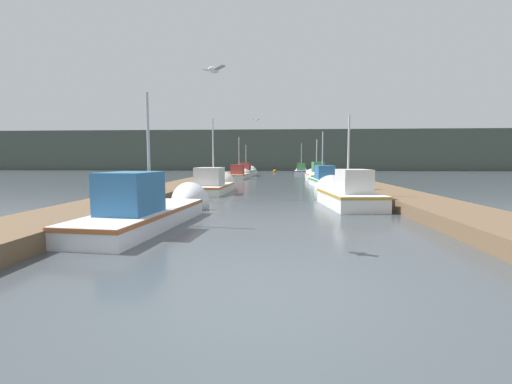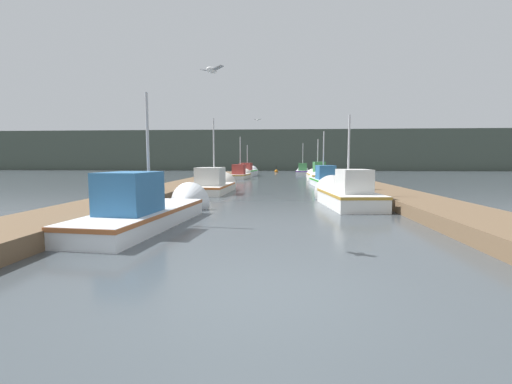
{
  "view_description": "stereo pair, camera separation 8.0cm",
  "coord_description": "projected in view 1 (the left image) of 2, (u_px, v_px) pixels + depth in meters",
  "views": [
    {
      "loc": [
        0.25,
        -4.46,
        1.84
      ],
      "look_at": [
        -0.55,
        8.54,
        0.6
      ],
      "focal_mm": 24.0,
      "sensor_mm": 36.0,
      "label": 1
    },
    {
      "loc": [
        0.33,
        -4.45,
        1.84
      ],
      "look_at": [
        -0.55,
        8.54,
        0.6
      ],
      "focal_mm": 24.0,
      "sensor_mm": 36.0,
      "label": 2
    }
  ],
  "objects": [
    {
      "name": "fishing_boat_7",
      "position": [
        301.0,
        171.0,
        43.32
      ],
      "size": [
        1.98,
        5.6,
        4.37
      ],
      "rotation": [
        0.0,
        0.0,
        -0.07
      ],
      "color": "silver",
      "rests_on": "ground_plane"
    },
    {
      "name": "fishing_boat_1",
      "position": [
        345.0,
        194.0,
        13.88
      ],
      "size": [
        2.15,
        4.77,
        4.09
      ],
      "rotation": [
        0.0,
        0.0,
        0.1
      ],
      "color": "silver",
      "rests_on": "ground_plane"
    },
    {
      "name": "fishing_boat_3",
      "position": [
        322.0,
        179.0,
        24.1
      ],
      "size": [
        1.69,
        4.8,
        4.18
      ],
      "rotation": [
        0.0,
        0.0,
        0.07
      ],
      "color": "silver",
      "rests_on": "ground_plane"
    },
    {
      "name": "fishing_boat_2",
      "position": [
        214.0,
        185.0,
        19.25
      ],
      "size": [
        1.91,
        5.16,
        4.63
      ],
      "rotation": [
        0.0,
        0.0,
        -0.05
      ],
      "color": "silver",
      "rests_on": "ground_plane"
    },
    {
      "name": "ground_plane",
      "position": [
        258.0,
        296.0,
        4.62
      ],
      "size": [
        200.0,
        200.0,
        0.0
      ],
      "color": "#3D4449"
    },
    {
      "name": "seagull_lead",
      "position": [
        213.0,
        70.0,
        6.94
      ],
      "size": [
        0.53,
        0.39,
        0.12
      ],
      "rotation": [
        0.0,
        0.0,
        2.59
      ],
      "color": "white"
    },
    {
      "name": "dock_left",
      "position": [
        182.0,
        186.0,
        20.83
      ],
      "size": [
        2.25,
        40.0,
        0.42
      ],
      "color": "brown",
      "rests_on": "ground_plane"
    },
    {
      "name": "dock_right",
      "position": [
        366.0,
        187.0,
        20.16
      ],
      "size": [
        2.25,
        40.0,
        0.42
      ],
      "color": "brown",
      "rests_on": "ground_plane"
    },
    {
      "name": "fishing_boat_4",
      "position": [
        316.0,
        175.0,
        28.73
      ],
      "size": [
        1.48,
        5.87,
        3.84
      ],
      "rotation": [
        0.0,
        0.0,
        0.01
      ],
      "color": "silver",
      "rests_on": "ground_plane"
    },
    {
      "name": "channel_buoy",
      "position": [
        275.0,
        171.0,
        49.15
      ],
      "size": [
        0.51,
        0.51,
        1.01
      ],
      "color": "#BF6513",
      "rests_on": "ground_plane"
    },
    {
      "name": "fishing_boat_6",
      "position": [
        246.0,
        172.0,
        38.17
      ],
      "size": [
        2.11,
        5.66,
        3.86
      ],
      "rotation": [
        0.0,
        0.0,
        -0.09
      ],
      "color": "silver",
      "rests_on": "ground_plane"
    },
    {
      "name": "fishing_boat_0",
      "position": [
        154.0,
        209.0,
        9.88
      ],
      "size": [
        2.18,
        6.3,
        4.18
      ],
      "rotation": [
        0.0,
        0.0,
        -0.1
      ],
      "color": "silver",
      "rests_on": "ground_plane"
    },
    {
      "name": "mooring_piling_1",
      "position": [
        361.0,
        187.0,
        16.26
      ],
      "size": [
        0.34,
        0.34,
        1.05
      ],
      "color": "#473523",
      "rests_on": "ground_plane"
    },
    {
      "name": "distant_shore_ridge",
      "position": [
        276.0,
        151.0,
        63.61
      ],
      "size": [
        120.0,
        16.0,
        6.7
      ],
      "color": "#424C42",
      "rests_on": "ground_plane"
    },
    {
      "name": "seagull_1",
      "position": [
        256.0,
        120.0,
        26.13
      ],
      "size": [
        0.56,
        0.29,
        0.12
      ],
      "rotation": [
        0.0,
        0.0,
        6.17
      ],
      "color": "white"
    },
    {
      "name": "mooring_piling_0",
      "position": [
        365.0,
        185.0,
        16.29
      ],
      "size": [
        0.26,
        0.26,
        1.23
      ],
      "color": "#473523",
      "rests_on": "ground_plane"
    },
    {
      "name": "fishing_boat_5",
      "position": [
        240.0,
        175.0,
        32.95
      ],
      "size": [
        1.78,
        4.83,
        4.42
      ],
      "rotation": [
        0.0,
        0.0,
        -0.08
      ],
      "color": "silver",
      "rests_on": "ground_plane"
    }
  ]
}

